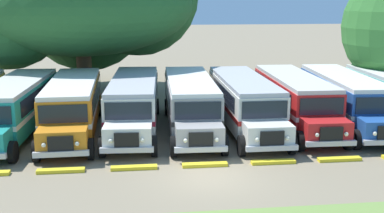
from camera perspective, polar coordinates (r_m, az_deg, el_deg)
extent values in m
plane|color=#84755B|center=(19.86, 2.08, -8.43)|extent=(220.00, 220.00, 0.00)
cylinder|color=black|center=(31.28, -21.99, -0.43)|extent=(0.29, 1.00, 1.00)
cube|color=teal|center=(27.65, -20.24, 0.28)|extent=(2.97, 9.32, 2.10)
cube|color=white|center=(27.69, -20.21, -0.06)|extent=(3.00, 9.34, 0.24)
cube|color=black|center=(27.50, -17.61, 1.48)|extent=(0.45, 7.99, 0.80)
cube|color=beige|center=(27.44, -20.43, 2.65)|extent=(2.88, 9.21, 0.22)
cube|color=white|center=(32.04, -17.96, 1.92)|extent=(0.90, 0.11, 1.30)
cylinder|color=black|center=(22.76, -20.72, -5.13)|extent=(0.33, 1.01, 1.00)
cylinder|color=black|center=(30.41, -16.37, -0.37)|extent=(0.33, 1.01, 1.00)
cylinder|color=black|center=(31.02, -20.70, -0.43)|extent=(0.33, 1.01, 1.00)
cube|color=orange|center=(27.04, -14.01, 0.43)|extent=(2.72, 9.26, 2.10)
cube|color=white|center=(27.08, -13.99, 0.08)|extent=(2.75, 9.28, 0.24)
cube|color=black|center=(27.13, -11.34, 1.69)|extent=(0.23, 8.00, 0.80)
cube|color=black|center=(27.39, -16.65, 1.50)|extent=(0.23, 8.00, 0.80)
cube|color=silver|center=(26.82, -14.14, 2.85)|extent=(2.64, 9.15, 0.22)
cube|color=orange|center=(22.07, -15.26, -3.87)|extent=(2.23, 1.45, 1.05)
cube|color=black|center=(21.36, -15.50, -4.37)|extent=(1.10, 0.13, 0.70)
cube|color=#B7B7BC|center=(21.45, -15.44, -5.50)|extent=(2.40, 0.26, 0.24)
cube|color=black|center=(22.45, -15.22, -0.87)|extent=(2.20, 0.11, 0.84)
cube|color=white|center=(31.57, -13.19, 2.05)|extent=(0.90, 0.08, 1.30)
sphere|color=#EAE5C6|center=(21.23, -13.64, -4.37)|extent=(0.20, 0.20, 0.20)
sphere|color=#EAE5C6|center=(21.42, -17.38, -4.45)|extent=(0.20, 0.20, 0.20)
cylinder|color=black|center=(22.19, -12.07, -5.01)|extent=(0.30, 1.01, 1.00)
cylinder|color=black|center=(22.50, -18.20, -5.14)|extent=(0.30, 1.01, 1.00)
cylinder|color=black|center=(30.09, -11.08, -0.22)|extent=(0.30, 1.01, 1.00)
cylinder|color=black|center=(30.32, -15.61, -0.36)|extent=(0.30, 1.01, 1.00)
cube|color=silver|center=(27.01, -6.94, 0.72)|extent=(3.04, 9.33, 2.10)
cube|color=maroon|center=(27.05, -6.93, 0.37)|extent=(3.07, 9.35, 0.24)
cube|color=black|center=(27.16, -4.25, 1.92)|extent=(0.51, 7.99, 0.80)
cube|color=black|center=(27.32, -9.59, 1.84)|extent=(0.51, 7.99, 0.80)
cube|color=#B2B2B7|center=(26.79, -7.01, 3.14)|extent=(2.95, 9.23, 0.22)
cube|color=silver|center=(22.02, -7.71, -3.55)|extent=(2.28, 1.53, 1.05)
cube|color=black|center=(21.31, -7.86, -4.05)|extent=(1.10, 0.16, 0.70)
cube|color=#B7B7BC|center=(21.40, -7.83, -5.18)|extent=(2.41, 0.34, 0.24)
cube|color=black|center=(22.40, -7.67, -0.55)|extent=(2.20, 0.19, 0.84)
cube|color=maroon|center=(31.56, -6.44, 2.31)|extent=(0.90, 0.11, 1.30)
sphere|color=#EAE5C6|center=(21.21, -5.98, -4.07)|extent=(0.20, 0.20, 0.20)
sphere|color=#EAE5C6|center=(21.33, -9.75, -4.10)|extent=(0.20, 0.20, 0.20)
cylinder|color=black|center=(22.21, -4.55, -4.74)|extent=(0.34, 1.01, 1.00)
cylinder|color=black|center=(22.39, -10.73, -4.79)|extent=(0.34, 1.01, 1.00)
cylinder|color=black|center=(30.12, -4.27, 0.01)|extent=(0.34, 1.01, 1.00)
cylinder|color=black|center=(30.26, -8.82, -0.05)|extent=(0.34, 1.01, 1.00)
cube|color=#9E9993|center=(26.88, -0.26, 0.75)|extent=(2.79, 9.27, 2.10)
cube|color=#282828|center=(26.92, -0.26, 0.40)|extent=(2.82, 9.30, 0.24)
cube|color=black|center=(27.20, 2.36, 1.96)|extent=(0.29, 8.00, 0.80)
cube|color=black|center=(27.00, -3.00, 1.87)|extent=(0.29, 8.00, 0.80)
cube|color=silver|center=(26.66, -0.26, 3.19)|extent=(2.71, 9.17, 0.22)
cube|color=#9E9993|center=(21.90, 0.89, -3.53)|extent=(2.24, 1.47, 1.05)
cube|color=black|center=(21.18, 1.09, -4.03)|extent=(1.10, 0.13, 0.70)
cube|color=#B7B7BC|center=(21.28, 1.10, -5.17)|extent=(2.41, 0.28, 0.24)
cube|color=black|center=(22.27, 0.72, -0.51)|extent=(2.20, 0.13, 0.84)
cube|color=#282828|center=(31.42, -0.95, 2.35)|extent=(0.90, 0.09, 1.30)
sphere|color=#EAE5C6|center=(21.22, 2.99, -4.01)|extent=(0.20, 0.20, 0.20)
sphere|color=#EAE5C6|center=(21.08, -0.79, -4.12)|extent=(0.20, 0.20, 0.20)
cylinder|color=black|center=(22.29, 3.93, -4.66)|extent=(0.31, 1.01, 1.00)
cylinder|color=black|center=(22.06, -2.26, -4.83)|extent=(0.31, 1.01, 1.00)
cylinder|color=black|center=(30.14, 1.55, 0.05)|extent=(0.31, 1.01, 1.00)
cylinder|color=black|center=(29.97, -3.01, -0.04)|extent=(0.31, 1.01, 1.00)
cube|color=silver|center=(27.19, 6.14, 0.82)|extent=(2.53, 9.21, 2.10)
cube|color=red|center=(27.23, 6.13, 0.47)|extent=(2.56, 9.23, 0.24)
cube|color=black|center=(27.68, 8.60, 2.02)|extent=(0.06, 8.00, 0.80)
cube|color=black|center=(27.13, 3.41, 1.92)|extent=(0.06, 8.00, 0.80)
cube|color=#B2B2B7|center=(26.98, 6.20, 3.23)|extent=(2.45, 9.11, 0.22)
cube|color=silver|center=(22.34, 9.08, -3.35)|extent=(2.20, 1.41, 1.05)
cube|color=black|center=(21.65, 9.60, -3.83)|extent=(1.10, 0.10, 0.70)
cube|color=#B7B7BC|center=(21.74, 9.59, -4.95)|extent=(2.40, 0.21, 0.24)
cube|color=black|center=(22.70, 8.72, -0.40)|extent=(2.20, 0.07, 0.84)
cube|color=red|center=(31.65, 4.31, 2.39)|extent=(0.90, 0.06, 1.30)
sphere|color=#EAE5C6|center=(21.81, 11.41, -3.79)|extent=(0.20, 0.20, 0.20)
sphere|color=#EAE5C6|center=(21.43, 7.84, -3.95)|extent=(0.20, 0.20, 0.20)
cylinder|color=black|center=(22.93, 11.86, -4.41)|extent=(0.28, 1.00, 1.00)
cylinder|color=black|center=(22.30, 5.98, -4.70)|extent=(0.28, 1.00, 1.00)
cylinder|color=black|center=(30.54, 7.06, 0.13)|extent=(0.28, 1.00, 1.00)
cylinder|color=black|center=(30.07, 2.62, 0.01)|extent=(0.28, 1.00, 1.00)
cube|color=red|center=(28.37, 12.03, 1.11)|extent=(2.74, 9.26, 2.10)
cube|color=white|center=(28.40, 12.02, 0.78)|extent=(2.77, 9.28, 0.24)
cube|color=black|center=(28.95, 14.31, 2.24)|extent=(0.25, 8.00, 0.80)
cube|color=black|center=(28.20, 9.43, 2.19)|extent=(0.25, 8.00, 0.80)
cube|color=beige|center=(28.15, 12.14, 3.42)|extent=(2.66, 9.16, 0.22)
cube|color=red|center=(23.62, 15.73, -2.79)|extent=(2.24, 1.46, 1.05)
cube|color=black|center=(22.96, 16.38, -3.22)|extent=(1.10, 0.13, 0.70)
cube|color=#B7B7BC|center=(23.04, 16.35, -4.27)|extent=(2.40, 0.26, 0.24)
cube|color=black|center=(23.98, 15.32, 0.00)|extent=(2.20, 0.12, 0.84)
cube|color=white|center=(32.74, 9.66, 2.60)|extent=(0.90, 0.08, 1.30)
sphere|color=#EAE5C6|center=(23.18, 18.04, -3.18)|extent=(0.20, 0.20, 0.20)
sphere|color=#EAE5C6|center=(22.66, 14.78, -3.33)|extent=(0.20, 0.20, 0.20)
cylinder|color=black|center=(24.30, 18.22, -3.80)|extent=(0.31, 1.01, 1.00)
cylinder|color=black|center=(23.46, 12.82, -4.06)|extent=(0.31, 1.01, 1.00)
cylinder|color=black|center=(31.74, 12.43, 0.40)|extent=(0.31, 1.01, 1.00)
cylinder|color=black|center=(31.10, 8.21, 0.32)|extent=(0.31, 1.01, 1.00)
cube|color=#23519E|center=(29.33, 17.63, 1.17)|extent=(3.07, 9.34, 2.10)
cube|color=silver|center=(29.36, 17.61, 0.85)|extent=(3.10, 9.36, 0.24)
cube|color=black|center=(29.98, 19.77, 2.23)|extent=(0.54, 7.99, 0.80)
cube|color=black|center=(29.09, 15.15, 2.24)|extent=(0.54, 7.99, 0.80)
cube|color=silver|center=(29.12, 17.79, 3.40)|extent=(2.98, 9.23, 0.22)
cube|color=#23519E|center=(24.70, 21.83, -2.56)|extent=(2.28, 1.53, 1.05)
cube|color=black|center=(25.05, 21.40, 0.10)|extent=(2.20, 0.20, 0.84)
cube|color=silver|center=(33.62, 14.87, 2.61)|extent=(0.90, 0.12, 1.30)
sphere|color=#EAE5C6|center=(23.71, 21.09, -3.06)|extent=(0.20, 0.20, 0.20)
cylinder|color=black|center=(24.45, 19.08, -3.77)|extent=(0.34, 1.02, 1.00)
cylinder|color=black|center=(32.70, 17.64, 0.46)|extent=(0.34, 1.02, 1.00)
cylinder|color=black|center=(31.93, 13.61, 0.42)|extent=(0.34, 1.02, 1.00)
cube|color=black|center=(30.12, 20.82, 2.20)|extent=(0.40, 7.99, 0.80)
cube|color=white|center=(34.61, 19.69, 2.57)|extent=(0.90, 0.10, 1.30)
cylinder|color=black|center=(32.85, 18.77, 0.44)|extent=(0.32, 1.01, 1.00)
cube|color=yellow|center=(21.05, -15.47, -7.43)|extent=(2.00, 0.36, 0.15)
cube|color=yellow|center=(20.79, -6.97, -7.29)|extent=(2.00, 0.36, 0.15)
cube|color=yellow|center=(20.99, 1.56, -7.00)|extent=(2.00, 0.36, 0.15)
cube|color=yellow|center=(21.63, 9.73, -6.57)|extent=(2.00, 0.36, 0.15)
cube|color=yellow|center=(22.68, 17.28, -6.06)|extent=(2.00, 0.36, 0.15)
cylinder|color=brown|center=(35.45, -12.79, 4.19)|extent=(1.08, 1.08, 4.05)
ellipsoid|color=#235628|center=(35.06, -13.18, 11.76)|extent=(15.78, 14.69, 7.07)
sphere|color=#235628|center=(34.45, -21.54, 11.10)|extent=(8.40, 8.40, 8.40)
sphere|color=#235628|center=(38.85, -12.56, 11.68)|extent=(10.09, 10.09, 10.09)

